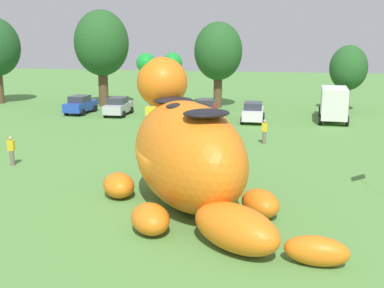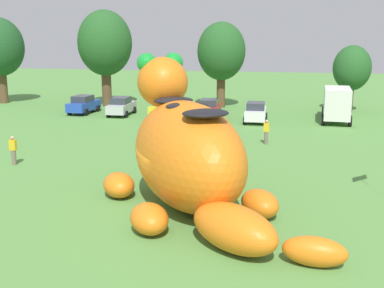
# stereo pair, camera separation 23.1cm
# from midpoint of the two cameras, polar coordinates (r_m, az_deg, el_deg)

# --- Properties ---
(ground_plane) EXTENTS (160.00, 160.00, 0.00)m
(ground_plane) POSITION_cam_midpoint_polar(r_m,az_deg,el_deg) (20.71, -4.05, -7.80)
(ground_plane) COLOR #568E42
(giant_inflatable_creature) EXTENTS (10.78, 10.56, 6.49)m
(giant_inflatable_creature) POSITION_cam_midpoint_polar(r_m,az_deg,el_deg) (20.38, -0.17, -1.12)
(giant_inflatable_creature) COLOR orange
(giant_inflatable_creature) RESTS_ON ground
(car_blue) EXTENTS (2.09, 4.17, 1.72)m
(car_blue) POSITION_cam_midpoint_polar(r_m,az_deg,el_deg) (46.75, -12.72, 4.65)
(car_blue) COLOR #2347B7
(car_blue) RESTS_ON ground
(car_silver) EXTENTS (2.02, 4.14, 1.72)m
(car_silver) POSITION_cam_midpoint_polar(r_m,az_deg,el_deg) (44.94, -8.31, 4.51)
(car_silver) COLOR #B7BABF
(car_silver) RESTS_ON ground
(car_yellow) EXTENTS (2.14, 4.20, 1.72)m
(car_yellow) POSITION_cam_midpoint_polar(r_m,az_deg,el_deg) (43.91, -3.22, 4.43)
(car_yellow) COLOR yellow
(car_yellow) RESTS_ON ground
(car_red) EXTENTS (2.06, 4.16, 1.72)m
(car_red) POSITION_cam_midpoint_polar(r_m,az_deg,el_deg) (43.02, 2.23, 4.27)
(car_red) COLOR red
(car_red) RESTS_ON ground
(car_white) EXTENTS (2.02, 4.14, 1.72)m
(car_white) POSITION_cam_midpoint_polar(r_m,az_deg,el_deg) (41.34, 7.80, 3.80)
(car_white) COLOR white
(car_white) RESTS_ON ground
(box_truck) EXTENTS (2.62, 6.50, 2.95)m
(box_truck) POSITION_cam_midpoint_polar(r_m,az_deg,el_deg) (43.18, 17.06, 4.73)
(box_truck) COLOR silver
(box_truck) RESTS_ON ground
(tree_far_left) EXTENTS (5.17, 5.17, 9.18)m
(tree_far_left) POSITION_cam_midpoint_polar(r_m,az_deg,el_deg) (56.23, -21.93, 10.66)
(tree_far_left) COLOR brown
(tree_far_left) RESTS_ON ground
(tree_left) EXTENTS (5.56, 5.56, 9.86)m
(tree_left) POSITION_cam_midpoint_polar(r_m,az_deg,el_deg) (50.76, -10.25, 11.73)
(tree_left) COLOR brown
(tree_left) RESTS_ON ground
(tree_mid_left) EXTENTS (4.87, 4.87, 8.65)m
(tree_mid_left) POSITION_cam_midpoint_polar(r_m,az_deg,el_deg) (49.18, 3.67, 10.95)
(tree_mid_left) COLOR brown
(tree_mid_left) RESTS_ON ground
(tree_centre_left) EXTENTS (3.60, 3.60, 6.39)m
(tree_centre_left) POSITION_cam_midpoint_polar(r_m,az_deg,el_deg) (48.87, 18.73, 8.55)
(tree_centre_left) COLOR brown
(tree_centre_left) RESTS_ON ground
(spectator_mid_field) EXTENTS (0.38, 0.26, 1.71)m
(spectator_mid_field) POSITION_cam_midpoint_polar(r_m,az_deg,el_deg) (32.93, 9.09, 1.42)
(spectator_mid_field) COLOR #726656
(spectator_mid_field) RESTS_ON ground
(spectator_by_cars) EXTENTS (0.38, 0.26, 1.71)m
(spectator_by_cars) POSITION_cam_midpoint_polar(r_m,az_deg,el_deg) (29.12, -20.39, -0.74)
(spectator_by_cars) COLOR #726656
(spectator_by_cars) RESTS_ON ground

